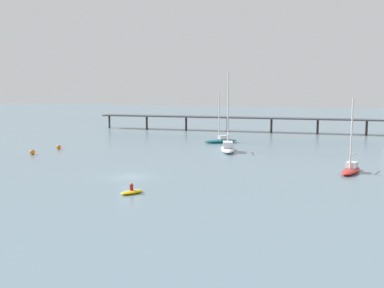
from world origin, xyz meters
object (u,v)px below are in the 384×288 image
Objects in this scene: pier at (328,113)px; sailboat_white at (228,147)px; sailboat_teal at (221,139)px; mooring_buoy_far at (59,147)px; sailboat_red at (351,168)px; mooring_buoy_inner at (32,152)px; dinghy_yellow at (132,191)px.

pier is 5.72× the size of sailboat_white.
mooring_buoy_far is (-22.95, -18.52, -0.24)m from sailboat_teal.
sailboat_white is 28.58m from mooring_buoy_far.
sailboat_red is 46.76m from mooring_buoy_inner.
sailboat_teal reaches higher than sailboat_red.
sailboat_white is at bearing 89.12° from dinghy_yellow.
sailboat_red reaches higher than dinghy_yellow.
pier is 63.89m from mooring_buoy_inner.
sailboat_teal is 12.34× the size of mooring_buoy_inner.
dinghy_yellow is 35.75m from mooring_buoy_far.
sailboat_teal is at bearing 136.37° from sailboat_red.
mooring_buoy_far is at bearing 90.83° from mooring_buoy_inner.
pier is 37.50m from sailboat_white.
dinghy_yellow is (-13.52, -66.21, -4.47)m from pier.
sailboat_red is 0.70× the size of sailboat_white.
dinghy_yellow is at bearing -84.48° from sailboat_teal.
sailboat_red is 11.29× the size of mooring_buoy_inner.
mooring_buoy_inner is (-27.39, -14.35, -0.39)m from sailboat_white.
sailboat_white reaches higher than dinghy_yellow.
mooring_buoy_inner is (-26.91, 16.92, 0.19)m from dinghy_yellow.
mooring_buoy_far is (-27.48, -7.85, -0.41)m from sailboat_white.
pier is 96.51× the size of mooring_buoy_far.
pier is 47.59m from sailboat_red.
sailboat_teal is (-17.57, -24.26, -4.05)m from pier.
mooring_buoy_inner reaches higher than mooring_buoy_far.
sailboat_white is 16.15× the size of mooring_buoy_inner.
pier is at bearing 54.09° from sailboat_teal.
sailboat_teal is 42.14m from dinghy_yellow.
sailboat_teal is (-23.85, 22.74, 0.02)m from sailboat_red.
dinghy_yellow is at bearing -32.16° from mooring_buoy_inner.
sailboat_white is at bearing 27.65° from mooring_buoy_inner.
dinghy_yellow is (4.06, -41.95, -0.42)m from sailboat_teal.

